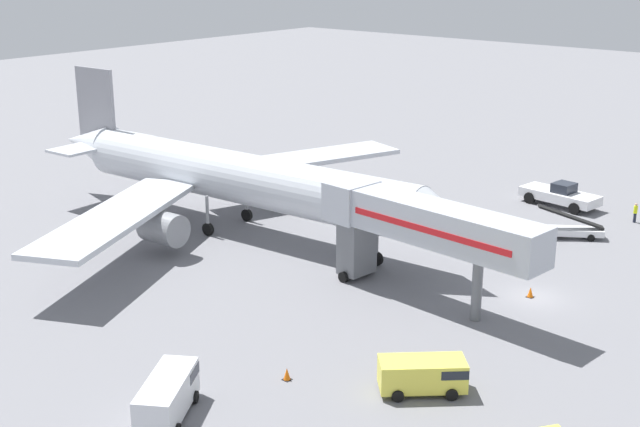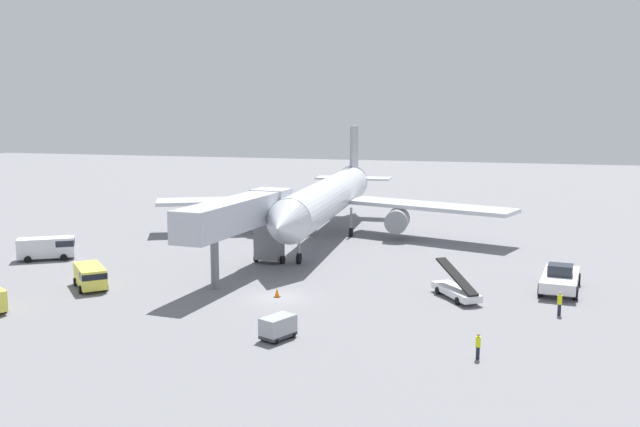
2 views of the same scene
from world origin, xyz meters
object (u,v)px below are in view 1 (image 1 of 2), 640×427
(service_van_far_right, at_px, (168,394))
(service_van_rear_right, at_px, (425,374))
(pushback_tug, at_px, (560,195))
(jet_bridge, at_px, (416,224))
(safety_cone_alpha, at_px, (287,374))
(safety_cone_bravo, at_px, (530,292))
(airplane_at_gate, at_px, (231,177))
(belt_loader_truck, at_px, (570,229))
(ground_crew_worker_midground, at_px, (635,212))

(service_van_far_right, bearing_deg, service_van_rear_right, -39.48)
(pushback_tug, bearing_deg, jet_bridge, -176.00)
(service_van_far_right, height_order, safety_cone_alpha, service_van_far_right)
(service_van_rear_right, distance_m, safety_cone_alpha, 7.87)
(jet_bridge, height_order, service_van_far_right, jet_bridge)
(pushback_tug, distance_m, safety_cone_bravo, 23.68)
(jet_bridge, bearing_deg, safety_cone_bravo, -49.05)
(airplane_at_gate, xyz_separation_m, belt_loader_truck, (16.82, -23.64, -3.97))
(airplane_at_gate, distance_m, service_van_rear_right, 31.96)
(service_van_rear_right, xyz_separation_m, ground_crew_worker_midground, (37.92, 2.48, -0.16))
(service_van_rear_right, xyz_separation_m, safety_cone_bravo, (16.15, 1.71, -0.74))
(airplane_at_gate, bearing_deg, belt_loader_truck, -54.56)
(service_van_far_right, bearing_deg, pushback_tug, 1.09)
(airplane_at_gate, bearing_deg, pushback_tug, -37.14)
(airplane_at_gate, xyz_separation_m, service_van_far_right, (-24.20, -19.88, -3.43))
(belt_loader_truck, height_order, service_van_far_right, belt_loader_truck)
(pushback_tug, bearing_deg, safety_cone_bravo, -159.83)
(jet_bridge, relative_size, safety_cone_alpha, 24.13)
(belt_loader_truck, relative_size, safety_cone_alpha, 7.49)
(airplane_at_gate, distance_m, jet_bridge, 21.05)
(safety_cone_bravo, bearing_deg, airplane_at_gate, 95.87)
(jet_bridge, bearing_deg, service_van_rear_right, -143.54)
(jet_bridge, distance_m, service_van_far_right, 22.00)
(airplane_at_gate, height_order, safety_cone_bravo, airplane_at_gate)
(jet_bridge, xyz_separation_m, ground_crew_worker_midground, (27.18, -5.46, -4.51))
(airplane_at_gate, distance_m, safety_cone_bravo, 27.59)
(belt_loader_truck, relative_size, service_van_far_right, 0.97)
(service_van_far_right, height_order, ground_crew_worker_midground, service_van_far_right)
(service_van_far_right, relative_size, service_van_rear_right, 1.15)
(safety_cone_bravo, bearing_deg, belt_loader_truck, 13.86)
(jet_bridge, xyz_separation_m, belt_loader_truck, (19.44, -2.77, -4.72))
(jet_bridge, height_order, ground_crew_worker_midground, jet_bridge)
(pushback_tug, bearing_deg, belt_loader_truck, -150.13)
(belt_loader_truck, distance_m, safety_cone_bravo, 14.46)
(belt_loader_truck, bearing_deg, safety_cone_bravo, -166.14)
(service_van_rear_right, xyz_separation_m, safety_cone_alpha, (-3.91, 6.78, -0.75))
(service_van_rear_right, bearing_deg, belt_loader_truck, 9.72)
(service_van_rear_right, bearing_deg, service_van_far_right, 140.52)
(airplane_at_gate, bearing_deg, jet_bridge, -97.15)
(airplane_at_gate, height_order, pushback_tug, airplane_at_gate)
(belt_loader_truck, height_order, safety_cone_alpha, belt_loader_truck)
(jet_bridge, bearing_deg, belt_loader_truck, -8.10)
(safety_cone_alpha, relative_size, safety_cone_bravo, 0.97)
(jet_bridge, height_order, pushback_tug, jet_bridge)
(ground_crew_worker_midground, distance_m, safety_cone_alpha, 42.06)
(belt_loader_truck, bearing_deg, safety_cone_alpha, 177.29)
(jet_bridge, distance_m, service_van_rear_right, 14.04)
(ground_crew_worker_midground, distance_m, safety_cone_bravo, 21.80)
(safety_cone_bravo, bearing_deg, service_van_far_right, 165.02)
(airplane_at_gate, bearing_deg, safety_cone_alpha, -128.10)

